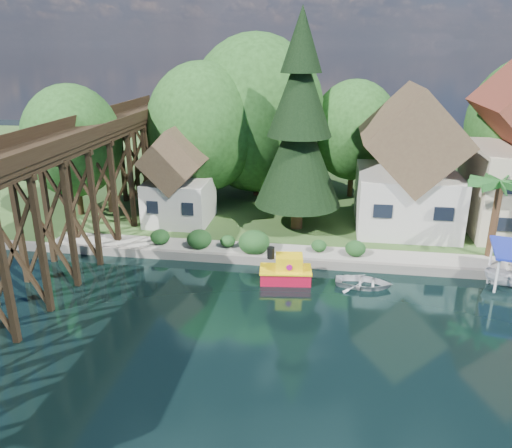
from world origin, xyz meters
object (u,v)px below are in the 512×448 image
(tugboat, at_px, (286,271))
(boat_white_a, at_px, (364,281))
(shed, at_px, (179,182))
(conifer, at_px, (299,128))
(house_left, at_px, (409,170))
(palm_tree, at_px, (500,186))
(trestle_bridge, at_px, (58,193))

(tugboat, distance_m, boat_white_a, 4.87)
(shed, xyz_separation_m, conifer, (9.59, -0.14, 4.56))
(house_left, relative_size, palm_tree, 1.93)
(house_left, xyz_separation_m, shed, (-18.00, -1.50, -1.31))
(trestle_bridge, relative_size, conifer, 2.70)
(trestle_bridge, relative_size, boat_white_a, 12.62)
(house_left, xyz_separation_m, boat_white_a, (-3.57, -10.31, -4.78))
(palm_tree, bearing_deg, conifer, 164.53)
(trestle_bridge, bearing_deg, tugboat, 2.11)
(shed, bearing_deg, boat_white_a, -31.41)
(house_left, bearing_deg, shed, -175.23)
(house_left, height_order, palm_tree, house_left)
(house_left, distance_m, tugboat, 14.02)
(house_left, height_order, conifer, conifer)
(tugboat, relative_size, boat_white_a, 0.98)
(palm_tree, distance_m, boat_white_a, 11.21)
(trestle_bridge, distance_m, conifer, 17.51)
(palm_tree, xyz_separation_m, boat_white_a, (-8.66, -4.94, -5.12))
(trestle_bridge, distance_m, palm_tree, 28.61)
(trestle_bridge, distance_m, shed, 10.69)
(boat_white_a, bearing_deg, trestle_bridge, 95.69)
(trestle_bridge, height_order, boat_white_a, trestle_bridge)
(conifer, bearing_deg, trestle_bridge, -147.80)
(house_left, distance_m, boat_white_a, 11.91)
(conifer, xyz_separation_m, palm_tree, (13.50, -3.74, -2.90))
(trestle_bridge, height_order, conifer, conifer)
(tugboat, bearing_deg, palm_tree, 19.99)
(house_left, bearing_deg, boat_white_a, -109.10)
(house_left, height_order, boat_white_a, house_left)
(shed, distance_m, tugboat, 13.37)
(trestle_bridge, xyz_separation_m, palm_tree, (28.09, 5.45, 0.14))
(shed, bearing_deg, tugboat, -42.55)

